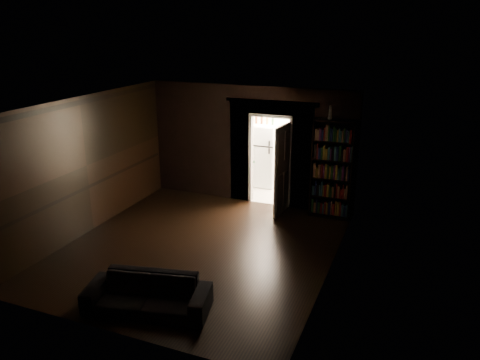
# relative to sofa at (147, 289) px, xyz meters

# --- Properties ---
(ground) EXTENTS (5.50, 5.50, 0.00)m
(ground) POSITION_rel_sofa_xyz_m (-0.19, 2.10, -0.36)
(ground) COLOR black
(ground) RESTS_ON ground
(room_walls) EXTENTS (5.02, 5.61, 2.84)m
(room_walls) POSITION_rel_sofa_xyz_m (-0.20, 3.17, 1.32)
(room_walls) COLOR black
(room_walls) RESTS_ON ground
(kitchen_alcove) EXTENTS (2.20, 1.80, 2.60)m
(kitchen_alcove) POSITION_rel_sofa_xyz_m (0.31, 5.97, 0.85)
(kitchen_alcove) COLOR beige
(kitchen_alcove) RESTS_ON ground
(sofa) EXTENTS (2.00, 1.19, 0.72)m
(sofa) POSITION_rel_sofa_xyz_m (0.00, 0.00, 0.00)
(sofa) COLOR black
(sofa) RESTS_ON ground
(bookshelf) EXTENTS (0.90, 0.33, 2.20)m
(bookshelf) POSITION_rel_sofa_xyz_m (1.81, 4.65, 0.74)
(bookshelf) COLOR black
(bookshelf) RESTS_ON ground
(refrigerator) EXTENTS (0.83, 0.78, 1.65)m
(refrigerator) POSITION_rel_sofa_xyz_m (-0.29, 6.13, 0.47)
(refrigerator) COLOR white
(refrigerator) RESTS_ON ground
(door) EXTENTS (0.12, 0.85, 2.05)m
(door) POSITION_rel_sofa_xyz_m (0.75, 4.41, 0.67)
(door) COLOR white
(door) RESTS_ON ground
(figurine) EXTENTS (0.12, 0.12, 0.28)m
(figurine) POSITION_rel_sofa_xyz_m (1.69, 4.67, 1.98)
(figurine) COLOR silver
(figurine) RESTS_ON bookshelf
(bottles) EXTENTS (0.64, 0.18, 0.26)m
(bottles) POSITION_rel_sofa_xyz_m (-0.28, 6.13, 1.42)
(bottles) COLOR black
(bottles) RESTS_ON refrigerator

